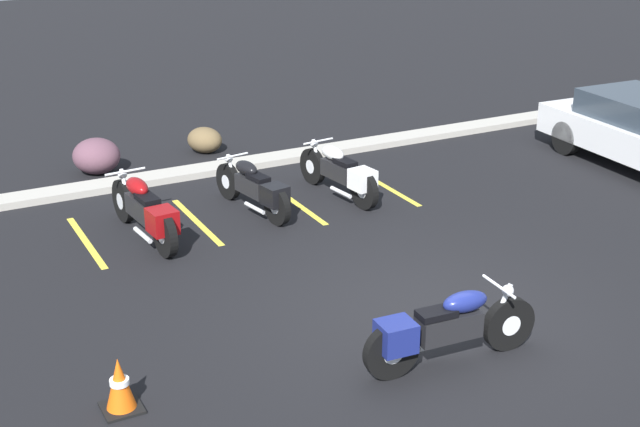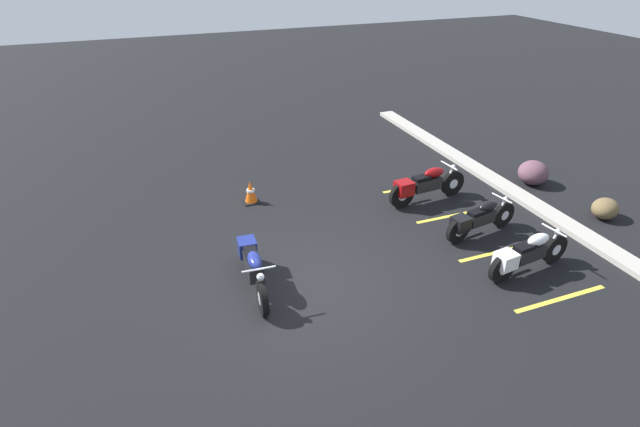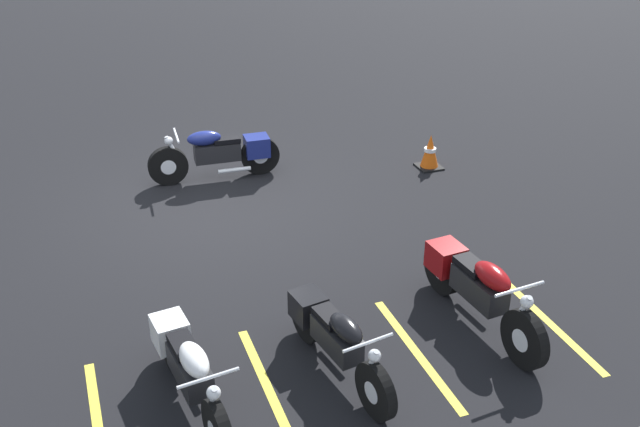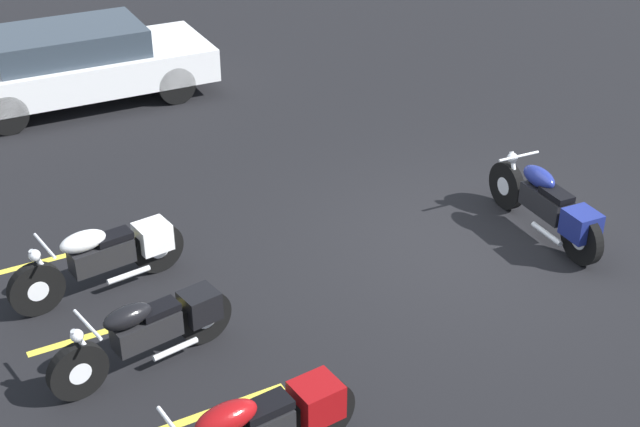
% 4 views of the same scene
% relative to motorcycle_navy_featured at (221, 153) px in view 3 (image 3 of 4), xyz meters
% --- Properties ---
extents(ground, '(60.00, 60.00, 0.00)m').
position_rel_motorcycle_navy_featured_xyz_m(ground, '(0.44, 0.99, -0.45)').
color(ground, black).
extents(motorcycle_navy_featured, '(2.16, 0.60, 0.85)m').
position_rel_motorcycle_navy_featured_xyz_m(motorcycle_navy_featured, '(0.00, 0.00, 0.00)').
color(motorcycle_navy_featured, black).
rests_on(motorcycle_navy_featured, ground).
extents(parked_bike_0, '(0.63, 2.25, 0.88)m').
position_rel_motorcycle_navy_featured_xyz_m(parked_bike_0, '(-1.84, 4.90, 0.02)').
color(parked_bike_0, black).
rests_on(parked_bike_0, ground).
extents(parked_bike_1, '(0.67, 2.01, 0.80)m').
position_rel_motorcycle_navy_featured_xyz_m(parked_bike_1, '(0.02, 5.17, -0.03)').
color(parked_bike_1, black).
rests_on(parked_bike_1, ground).
extents(parked_bike_2, '(0.64, 2.09, 0.82)m').
position_rel_motorcycle_navy_featured_xyz_m(parked_bike_2, '(1.56, 5.15, -0.01)').
color(parked_bike_2, black).
rests_on(parked_bike_2, ground).
extents(traffic_cone, '(0.40, 0.40, 0.59)m').
position_rel_motorcycle_navy_featured_xyz_m(traffic_cone, '(-3.40, 0.80, -0.17)').
color(traffic_cone, black).
rests_on(traffic_cone, ground).
extents(stall_line_0, '(0.10, 2.10, 0.00)m').
position_rel_motorcycle_navy_featured_xyz_m(stall_line_0, '(-2.67, 5.24, -0.45)').
color(stall_line_0, gold).
rests_on(stall_line_0, ground).
extents(stall_line_1, '(0.10, 2.10, 0.00)m').
position_rel_motorcycle_navy_featured_xyz_m(stall_line_1, '(-0.95, 5.24, -0.45)').
color(stall_line_1, gold).
rests_on(stall_line_1, ground).
extents(stall_line_2, '(0.10, 2.10, 0.00)m').
position_rel_motorcycle_navy_featured_xyz_m(stall_line_2, '(0.77, 5.24, -0.45)').
color(stall_line_2, gold).
rests_on(stall_line_2, ground).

